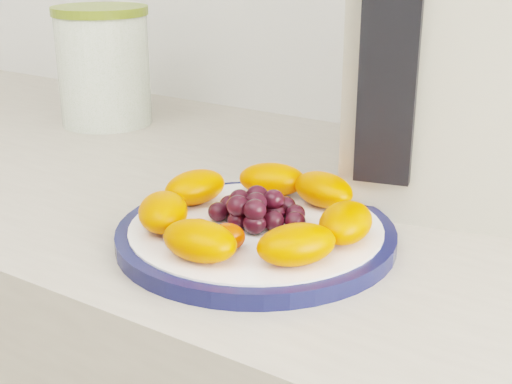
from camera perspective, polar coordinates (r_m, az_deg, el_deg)
The scene contains 7 objects.
plate_rim at distance 0.66m, azimuth 0.00°, elevation -3.46°, with size 0.26×0.26×0.01m, color #10153D.
plate_face at distance 0.66m, azimuth 0.00°, elevation -3.38°, with size 0.23×0.23×0.02m, color white.
canister at distance 1.08m, azimuth -12.07°, elevation 9.50°, with size 0.13×0.13×0.16m, color #3D6013.
canister_lid at distance 1.07m, azimuth -12.41°, elevation 14.00°, with size 0.14×0.14×0.01m, color olive.
appliance_body at distance 0.79m, azimuth 15.40°, elevation 11.01°, with size 0.18×0.25×0.31m, color #A29C89.
appliance_panel at distance 0.67m, azimuth 10.62°, elevation 10.20°, with size 0.05×0.02×0.23m, color black.
fruit_plate at distance 0.65m, azimuth -0.07°, elevation -1.42°, with size 0.22×0.22×0.03m.
Camera 1 is at (0.42, 0.56, 1.17)m, focal length 50.00 mm.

